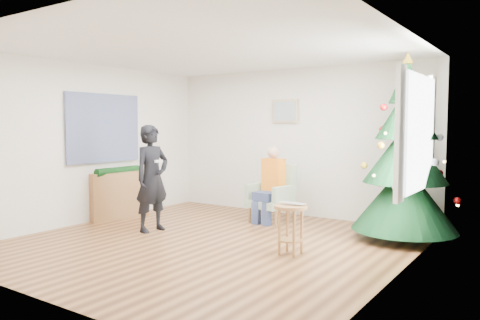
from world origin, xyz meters
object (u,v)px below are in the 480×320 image
Objects in this scene: armchair at (272,201)px; console at (118,195)px; standing_man at (152,178)px; christmas_tree at (405,156)px; stool at (291,229)px.

console is (-2.31, -1.25, 0.06)m from armchair.
standing_man reaches higher than console.
christmas_tree is 2.30m from armchair.
standing_man is at bearing -0.88° from console.
christmas_tree reaches higher than armchair.
armchair is at bearing 179.51° from christmas_tree.
armchair is (-2.14, 0.02, -0.82)m from christmas_tree.
console reaches higher than stool.
standing_man reaches higher than armchair.
stool is 1.99m from armchair.
stool is at bearing -121.12° from christmas_tree.
christmas_tree is at bearing 58.88° from stool.
stool is 0.65× the size of armchair.
armchair is at bearing 44.58° from console.
armchair is at bearing 126.94° from stool.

